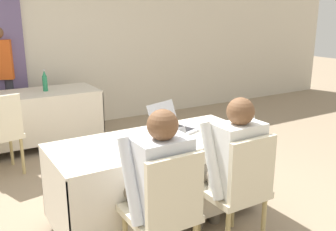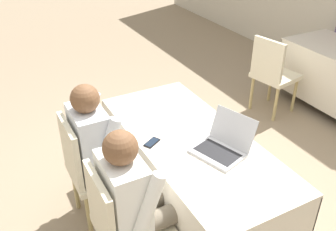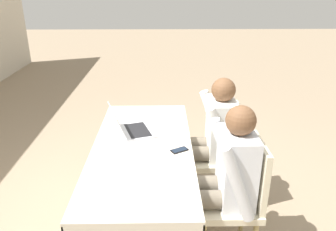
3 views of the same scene
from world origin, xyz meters
The scene contains 10 objects.
ground_plane centered at (0.00, 0.00, 0.00)m, with size 24.00×24.00×0.00m, color gray.
conference_table_near centered at (0.00, 0.00, 0.56)m, with size 1.73×0.76×0.74m.
laptop centered at (0.23, 0.10, 0.79)m, with size 0.42×0.42×0.24m.
cell_phone centered at (-0.08, -0.28, 0.75)m, with size 0.12×0.14×0.01m.
paper_beside_laptop centered at (0.00, 0.01, 0.75)m, with size 0.21×0.30×0.00m.
paper_centre_table centered at (-0.35, 0.15, 0.75)m, with size 0.27×0.34×0.00m.
chair_near_left centered at (-0.32, -0.68, 0.52)m, with size 0.44×0.44×0.93m.
chair_near_right centered at (0.32, -0.68, 0.52)m, with size 0.44×0.44×0.93m.
person_checkered_shirt centered at (-0.32, -0.58, 0.68)m, with size 0.50×0.52×1.19m.
person_white_shirt centered at (0.32, -0.58, 0.68)m, with size 0.50×0.52×1.19m.
Camera 3 is at (-2.23, -0.16, 1.92)m, focal length 35.00 mm.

